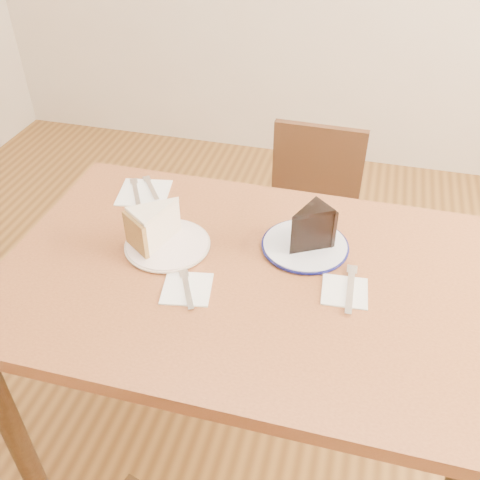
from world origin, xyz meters
name	(u,v)px	position (x,y,z in m)	size (l,w,h in m)	color
ground	(241,439)	(0.00, 0.00, 0.00)	(4.00, 4.00, 0.00)	#543516
table	(241,299)	(0.00, 0.00, 0.65)	(1.20, 0.80, 0.75)	#5E3019
chair_far	(307,227)	(0.09, 0.64, 0.44)	(0.40, 0.40, 0.79)	black
plate_cream	(168,245)	(-0.21, 0.04, 0.76)	(0.21, 0.21, 0.01)	white
plate_navy	(305,246)	(0.14, 0.13, 0.76)	(0.22, 0.22, 0.01)	silver
carrot_cake	(159,225)	(-0.23, 0.06, 0.81)	(0.09, 0.13, 0.09)	#F5E4CA
chocolate_cake	(307,231)	(0.14, 0.12, 0.81)	(0.08, 0.11, 0.11)	black
napkin_cream	(187,289)	(-0.11, -0.10, 0.75)	(0.11, 0.11, 0.00)	white
napkin_navy	(345,291)	(0.26, -0.01, 0.75)	(0.11, 0.11, 0.00)	white
napkin_spare	(144,193)	(-0.37, 0.27, 0.75)	(0.15, 0.15, 0.00)	white
fork_cream	(187,289)	(-0.11, -0.10, 0.76)	(0.01, 0.14, 0.00)	silver
knife_navy	(350,289)	(0.27, 0.00, 0.76)	(0.02, 0.17, 0.00)	silver
fork_spare	(151,188)	(-0.36, 0.29, 0.76)	(0.01, 0.14, 0.00)	silver
knife_spare	(136,193)	(-0.39, 0.25, 0.76)	(0.01, 0.16, 0.00)	silver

